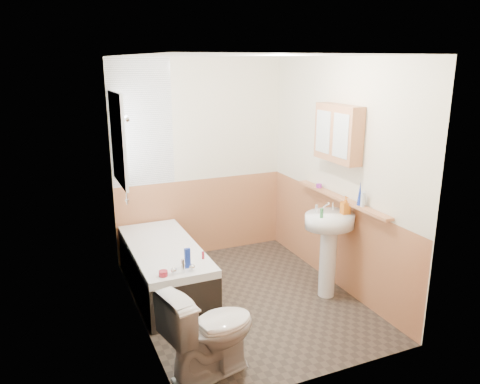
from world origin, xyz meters
The scene contains 26 objects.
floor centered at (0.00, 0.00, 0.00)m, with size 2.80×2.80×0.00m, color #2D2620.
ceiling centered at (0.00, 0.00, 2.50)m, with size 2.80×2.80×0.00m, color white.
wall_back centered at (0.00, 1.41, 1.25)m, with size 2.20×0.02×2.50m, color #F1E6C7.
wall_front centered at (0.00, -1.41, 1.25)m, with size 2.20×0.02×2.50m, color #F1E6C7.
wall_left centered at (-1.11, 0.00, 1.25)m, with size 0.02×2.80×2.50m, color #F1E6C7.
wall_right centered at (1.11, 0.00, 1.25)m, with size 0.02×2.80×2.50m, color #F1E6C7.
wainscot_right centered at (1.09, 0.00, 0.50)m, with size 0.01×2.80×1.00m, color #C17C4F.
wainscot_front centered at (0.00, -1.39, 0.50)m, with size 2.20×0.01×1.00m, color #C17C4F.
wainscot_back centered at (0.00, 1.39, 0.50)m, with size 2.20×0.01×1.00m, color #C17C4F.
tile_cladding_left centered at (-1.09, 0.00, 1.25)m, with size 0.01×2.80×2.50m, color white.
tile_return_back centered at (-0.73, 1.39, 1.75)m, with size 0.75×0.01×1.50m, color white.
window centered at (-1.06, 0.95, 1.65)m, with size 0.03×0.79×0.99m.
bathtub centered at (-0.73, 0.54, 0.28)m, with size 0.70×1.64×0.67m.
shower_riser centered at (-1.04, 0.76, 1.62)m, with size 0.10×0.07×1.09m.
toilet centered at (-0.76, -1.00, 0.38)m, with size 0.43×0.78×0.76m, color white.
sink centered at (0.84, -0.26, 0.66)m, with size 0.54×0.44×1.04m.
pine_shelf centered at (1.04, -0.15, 1.04)m, with size 0.10×1.55×0.03m, color #C17C4F.
medicine_cabinet centered at (1.01, -0.08, 1.73)m, with size 0.17×0.65×0.59m.
foam_can centered at (1.04, -0.51, 1.13)m, with size 0.05×0.05×0.15m, color silver.
green_bottle centered at (1.04, -0.46, 1.18)m, with size 0.05×0.05×0.25m, color #19339E.
black_jar centered at (1.04, 0.27, 1.08)m, with size 0.07×0.07×0.04m, color purple.
soap_bottle centered at (0.98, -0.32, 0.97)m, with size 0.08×0.19×0.09m, color orange.
clear_bottle centered at (0.69, -0.33, 0.97)m, with size 0.03×0.03×0.10m, color #388447.
blue_gel centered at (-0.66, -0.10, 0.63)m, with size 0.06×0.04×0.20m, color #19339E.
cream_jar centered at (-0.92, -0.18, 0.55)m, with size 0.08×0.08×0.05m, color maroon.
orange_bottle centered at (-0.45, 0.04, 0.57)m, with size 0.03×0.03×0.08m, color maroon.
Camera 1 is at (-1.85, -4.10, 2.45)m, focal length 35.00 mm.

